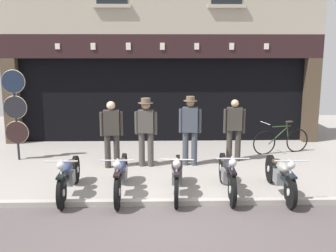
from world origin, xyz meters
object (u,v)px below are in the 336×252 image
Objects in this scene: motorcycle_center_left at (121,175)px; shopkeeper_center at (146,128)px; motorcycle_center at (177,175)px; assistant_far_right at (234,127)px; tyre_sign_pole at (15,108)px; motorcycle_left at (69,175)px; advert_board_near at (224,86)px; motorcycle_right at (280,175)px; salesman_right at (190,127)px; motorcycle_center_right at (227,173)px; salesman_left at (112,131)px; leaning_bicycle at (281,140)px.

shopkeeper_center is (0.44, 1.98, 0.53)m from motorcycle_center_left.
motorcycle_center is 2.93m from assistant_far_right.
tyre_sign_pole is at bearing -5.56° from shopkeeper_center.
shopkeeper_center is at bearing -128.24° from motorcycle_left.
tyre_sign_pole is at bearing -29.07° from motorcycle_center.
advert_board_near is (1.68, 4.80, 1.32)m from motorcycle_center.
motorcycle_center is 0.95× the size of motorcycle_right.
motorcycle_right is 1.17× the size of salesman_right.
advert_board_near is at bearing -105.40° from motorcycle_center.
shopkeeper_center is at bearing 11.55° from salesman_right.
assistant_far_right is at bearing -102.07° from motorcycle_center_right.
motorcycle_center_left is at bearing 2.05° from motorcycle_center_right.
advert_board_near is (3.19, 2.91, 0.82)m from salesman_left.
tyre_sign_pole is at bearing -159.31° from advert_board_near.
tyre_sign_pole is at bearing 79.74° from leaning_bicycle.
motorcycle_center_left is 5.70m from advert_board_near.
assistant_far_right is at bearing -164.24° from shopkeeper_center.
motorcycle_left is 1.03× the size of motorcycle_center.
tyre_sign_pole is (-1.90, 2.60, 0.96)m from motorcycle_left.
advert_board_near reaches higher than motorcycle_left.
motorcycle_center_left is at bearing 3.11° from motorcycle_center.
motorcycle_right is at bearing 179.39° from motorcycle_center_left.
tyre_sign_pole is 1.41× the size of leaning_bicycle.
motorcycle_center_right is 4.99m from advert_board_near.
motorcycle_center_left is at bearing 0.28° from motorcycle_right.
salesman_right is 1.04× the size of leaning_bicycle.
motorcycle_left is at bearing 46.48° from salesman_right.
salesman_left is at bearing 90.97° from leaning_bicycle.
motorcycle_center_left is 2.61m from salesman_right.
motorcycle_left is 2.52m from shopkeeper_center.
motorcycle_right is at bearing 148.16° from leaning_bicycle.
motorcycle_center_right is at bearing 135.95° from shopkeeper_center.
salesman_left is at bearing -34.84° from motorcycle_center_right.
motorcycle_right is at bearing -85.46° from advert_board_near.
salesman_left reaches higher than motorcycle_left.
leaning_bicycle is (3.07, 3.15, -0.06)m from motorcycle_center.
motorcycle_center is at bearing 178.12° from motorcycle_left.
motorcycle_left is at bearing -128.85° from advert_board_near.
motorcycle_right is 5.03m from advert_board_near.
tyre_sign_pole is at bearing 0.98° from salesman_right.
salesman_right is (1.54, 2.04, 0.54)m from motorcycle_center_left.
motorcycle_right is at bearing 106.47° from assistant_far_right.
motorcycle_center is at bearing 124.38° from salesman_left.
salesman_right is at bearing -171.65° from shopkeeper_center.
shopkeeper_center is at bearing -10.70° from tyre_sign_pole.
motorcycle_center_left is 1.98m from salesman_left.
advert_board_near is at bearing -106.38° from salesman_right.
motorcycle_center_right reaches higher than motorcycle_right.
motorcycle_center_left and motorcycle_center_right have the same top height.
tyre_sign_pole is (-4.48, 0.58, 0.41)m from salesman_right.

